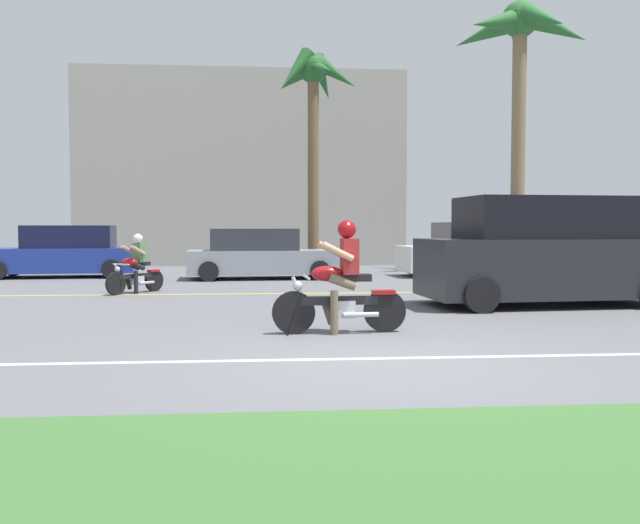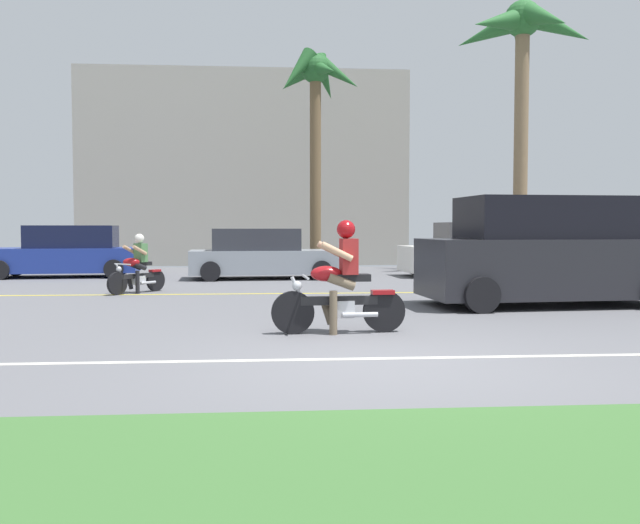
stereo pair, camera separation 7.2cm
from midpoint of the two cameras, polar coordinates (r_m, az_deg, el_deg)
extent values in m
cube|color=slate|center=(10.62, 2.26, -5.28)|extent=(56.00, 30.00, 0.04)
cube|color=#3D6B33|center=(3.86, 16.11, -19.54)|extent=(56.00, 3.80, 0.06)
cube|color=silver|center=(7.82, 4.86, -8.09)|extent=(50.40, 0.12, 0.01)
cube|color=yellow|center=(15.35, 0.06, -2.64)|extent=(50.40, 0.12, 0.01)
cylinder|color=black|center=(9.51, -2.46, -4.28)|extent=(0.61, 0.13, 0.60)
cylinder|color=black|center=(9.73, 5.26, -4.13)|extent=(0.61, 0.13, 0.60)
cylinder|color=#B7BAC1|center=(9.49, -1.85, -2.78)|extent=(0.27, 0.07, 0.53)
cube|color=black|center=(9.58, 1.45, -3.26)|extent=(1.10, 0.17, 0.12)
cube|color=#B7BAC1|center=(9.60, 1.74, -3.97)|extent=(0.33, 0.22, 0.24)
ellipsoid|color=maroon|center=(9.52, 0.37, -0.99)|extent=(0.44, 0.24, 0.22)
cube|color=black|center=(9.59, 2.64, -1.32)|extent=(0.50, 0.25, 0.10)
cube|color=maroon|center=(9.69, 5.15, -2.54)|extent=(0.33, 0.18, 0.06)
cylinder|color=#B7BAC1|center=(9.48, -1.37, -1.28)|extent=(0.07, 0.63, 0.04)
sphere|color=#B7BAC1|center=(9.48, -2.10, -2.01)|extent=(0.14, 0.14, 0.14)
cylinder|color=#B7BAC1|center=(9.54, 3.24, -4.45)|extent=(0.51, 0.10, 0.07)
cube|color=maroon|center=(9.56, 2.28, 0.48)|extent=(0.24, 0.33, 0.50)
sphere|color=maroon|center=(9.54, 2.05, 2.77)|extent=(0.26, 0.26, 0.26)
cylinder|color=brown|center=(9.66, 1.47, -1.59)|extent=(0.41, 0.15, 0.25)
cylinder|color=brown|center=(9.46, 1.67, -1.69)|extent=(0.41, 0.15, 0.25)
cylinder|color=brown|center=(9.44, 0.98, -4.30)|extent=(0.12, 0.12, 0.61)
cylinder|color=brown|center=(9.70, 0.50, -4.32)|extent=(0.21, 0.12, 0.34)
cylinder|color=tan|center=(9.72, 0.90, 0.97)|extent=(0.46, 0.12, 0.28)
cylinder|color=tan|center=(9.32, 1.29, 0.88)|extent=(0.46, 0.12, 0.28)
cube|color=#232328|center=(13.67, 18.29, -0.44)|extent=(4.82, 2.25, 1.10)
cube|color=black|center=(13.69, 18.70, 3.53)|extent=(3.49, 1.89, 0.80)
cylinder|color=black|center=(15.35, 22.23, -1.67)|extent=(0.65, 0.27, 0.64)
cylinder|color=black|center=(13.90, 10.25, -1.96)|extent=(0.65, 0.27, 0.64)
cylinder|color=black|center=(12.13, 13.24, -2.71)|extent=(0.65, 0.27, 0.64)
cube|color=navy|center=(21.66, -21.08, 0.16)|extent=(4.48, 1.94, 0.73)
cube|color=black|center=(21.58, -20.44, 2.01)|extent=(2.63, 1.58, 0.67)
cylinder|color=black|center=(22.20, -16.66, -0.32)|extent=(0.57, 0.22, 0.56)
cylinder|color=black|center=(22.83, -24.51, -0.38)|extent=(0.57, 0.22, 0.56)
cylinder|color=black|center=(20.59, -17.26, -0.58)|extent=(0.57, 0.22, 0.56)
cube|color=#8C939E|center=(19.74, -4.92, 0.02)|extent=(4.40, 1.94, 0.68)
cube|color=#2D2F36|center=(19.70, -5.68, 1.90)|extent=(2.58, 1.60, 0.63)
cylinder|color=black|center=(18.88, -9.48, -0.79)|extent=(0.57, 0.21, 0.56)
cylinder|color=black|center=(19.07, -0.11, -0.71)|extent=(0.57, 0.21, 0.56)
cylinder|color=black|center=(20.56, -9.38, -0.49)|extent=(0.57, 0.21, 0.56)
cylinder|color=black|center=(20.74, -0.77, -0.42)|extent=(0.57, 0.21, 0.56)
cube|color=white|center=(21.22, 12.36, 0.30)|extent=(4.34, 2.09, 0.77)
cube|color=#444346|center=(21.29, 13.01, 2.30)|extent=(2.55, 1.70, 0.71)
cylinder|color=black|center=(22.63, 15.10, -0.24)|extent=(0.57, 0.22, 0.56)
cylinder|color=black|center=(21.57, 7.73, -0.32)|extent=(0.57, 0.22, 0.56)
cylinder|color=black|center=(21.04, 17.09, -0.50)|extent=(0.57, 0.22, 0.56)
cylinder|color=black|center=(19.88, 9.22, -0.60)|extent=(0.57, 0.22, 0.56)
cylinder|color=black|center=(24.38, 22.06, -0.13)|extent=(0.57, 0.21, 0.56)
cylinder|color=black|center=(22.77, 23.89, -0.37)|extent=(0.57, 0.21, 0.56)
cylinder|color=#846B4C|center=(23.79, 16.28, 9.31)|extent=(0.46, 0.46, 8.36)
sphere|color=#28662D|center=(24.61, 16.42, 19.03)|extent=(1.20, 1.20, 1.20)
cone|color=#28662D|center=(24.81, 18.94, 18.22)|extent=(2.61, 1.16, 1.69)
cone|color=#28662D|center=(25.57, 16.27, 17.79)|extent=(1.59, 2.66, 1.80)
cone|color=#28662D|center=(24.83, 13.90, 18.28)|extent=(2.54, 2.18, 1.45)
cone|color=#28662D|center=(23.76, 14.66, 18.98)|extent=(2.61, 1.96, 1.38)
cone|color=#28662D|center=(23.71, 18.01, 18.97)|extent=(1.45, 2.65, 1.75)
cylinder|color=brown|center=(22.30, -0.67, 7.64)|extent=(0.37, 0.37, 6.64)
sphere|color=#235B28|center=(22.81, -0.67, 15.98)|extent=(0.95, 0.95, 0.95)
cone|color=#235B28|center=(22.71, 1.19, 15.57)|extent=(1.71, 0.85, 1.35)
cone|color=#235B28|center=(23.41, 0.10, 15.20)|extent=(1.24, 1.59, 1.55)
cone|color=#235B28|center=(23.22, -2.08, 15.29)|extent=(1.61, 1.58, 1.13)
cone|color=#235B28|center=(22.36, -2.19, 15.78)|extent=(1.55, 1.28, 1.57)
cone|color=#235B28|center=(22.13, 0.08, 15.91)|extent=(1.08, 1.78, 0.96)
cylinder|color=black|center=(15.58, -16.95, -1.76)|extent=(0.38, 0.44, 0.51)
cylinder|color=black|center=(16.29, -13.93, -1.52)|extent=(0.38, 0.44, 0.51)
cylinder|color=#B7BAC1|center=(15.62, -16.72, -0.97)|extent=(0.18, 0.20, 0.44)
cube|color=black|center=(15.92, -15.41, -1.15)|extent=(0.65, 0.77, 0.10)
cube|color=#B7BAC1|center=(15.96, -15.29, -1.50)|extent=(0.30, 0.32, 0.20)
ellipsoid|color=maroon|center=(15.80, -15.85, -0.01)|extent=(0.37, 0.20, 0.19)
cube|color=black|center=(16.02, -14.96, -0.14)|extent=(0.40, 0.43, 0.08)
cube|color=maroon|center=(16.27, -13.98, -0.71)|extent=(0.28, 0.30, 0.05)
cylinder|color=#B7BAC1|center=(15.65, -16.54, -0.19)|extent=(0.43, 0.36, 0.03)
sphere|color=#B7BAC1|center=(15.59, -16.83, -0.58)|extent=(0.12, 0.12, 0.12)
cylinder|color=#B7BAC1|center=(16.01, -14.52, -1.69)|extent=(0.31, 0.37, 0.06)
cube|color=#4C7F4C|center=(15.97, -15.11, 0.76)|extent=(0.33, 0.32, 0.43)
sphere|color=silver|center=(15.94, -15.22, 1.92)|extent=(0.22, 0.22, 0.22)
cylinder|color=black|center=(15.98, -15.58, -0.31)|extent=(0.30, 0.33, 0.21)
cylinder|color=black|center=(15.85, -15.18, -0.33)|extent=(0.30, 0.33, 0.21)
cylinder|color=black|center=(15.79, -15.36, -1.66)|extent=(0.13, 0.13, 0.52)
cylinder|color=black|center=(15.93, -15.97, -1.73)|extent=(0.18, 0.19, 0.29)
cylinder|color=tan|center=(15.99, -15.98, 0.98)|extent=(0.30, 0.35, 0.24)
cylinder|color=tan|center=(15.73, -15.18, 0.96)|extent=(0.30, 0.35, 0.24)
cube|color=#A8A399|center=(28.54, -6.55, 7.62)|extent=(12.94, 4.00, 7.66)
camera|label=1|loc=(0.04, -90.18, -0.01)|focal=37.99mm
camera|label=2|loc=(0.04, 89.82, 0.01)|focal=37.99mm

